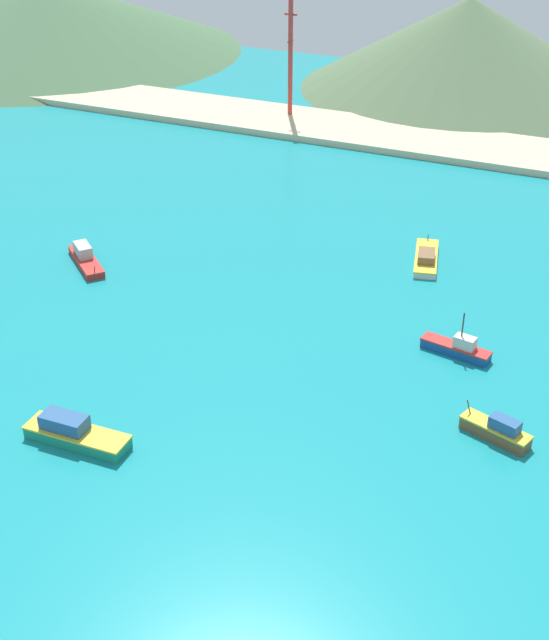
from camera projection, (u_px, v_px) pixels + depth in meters
The scene contains 10 objects.
ground at pixel (110, 357), 100.07m from camera, with size 260.00×280.00×0.50m.
fishing_boat_3 at pixel (85, 258), 119.38m from camera, with size 9.21×8.31×2.53m.
fishing_boat_4 at pixel (426, 258), 119.79m from camera, with size 5.44×11.18×2.06m.
fishing_boat_6 at pixel (457, 348), 99.55m from camera, with size 8.33×3.37×5.57m.
fishing_boat_7 at pixel (74, 433), 85.73m from camera, with size 10.84×3.44×2.86m.
fishing_boat_10 at pixel (497, 430), 86.21m from camera, with size 7.42×4.14×2.93m.
beach_strip at pixel (360, 131), 166.78m from camera, with size 247.00×17.50×1.20m, color beige.
hill_west at pixel (46, 15), 219.68m from camera, with size 97.66×97.66×17.59m.
hill_central at pixel (466, 44), 188.71m from camera, with size 71.16×71.16×19.56m.
radio_tower at pixel (290, 56), 168.42m from camera, with size 2.47×1.98×24.73m.
Camera 1 is at (51.67, -39.16, 53.89)m, focal length 49.37 mm.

